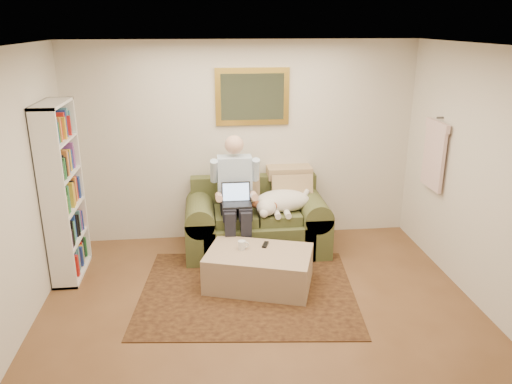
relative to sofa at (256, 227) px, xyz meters
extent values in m
cube|color=brown|center=(-0.12, -2.01, -0.31)|extent=(4.50, 5.00, 0.01)
cube|color=white|center=(-0.12, -2.01, 2.29)|extent=(4.50, 5.00, 0.01)
cube|color=beige|center=(-0.12, 0.49, 0.99)|extent=(4.50, 0.01, 2.60)
cube|color=black|center=(-0.22, -1.07, -0.30)|extent=(2.49, 2.07, 0.01)
cube|color=#4F532C|center=(0.00, -0.04, -0.09)|extent=(1.36, 0.87, 0.44)
cube|color=#4F532C|center=(0.00, 0.34, 0.36)|extent=(1.64, 0.19, 0.45)
cube|color=#4F532C|center=(-0.71, -0.04, -0.04)|extent=(0.36, 0.87, 0.90)
cube|color=#4F532C|center=(0.71, -0.04, -0.04)|extent=(0.36, 0.87, 0.90)
cube|color=#4F532C|center=(-0.27, -0.09, 0.20)|extent=(0.51, 0.59, 0.13)
cube|color=#4F532C|center=(0.27, -0.09, 0.20)|extent=(0.51, 0.59, 0.13)
cube|color=black|center=(-0.27, -0.29, 0.42)|extent=(0.35, 0.24, 0.02)
cube|color=black|center=(-0.27, -0.17, 0.54)|extent=(0.35, 0.07, 0.24)
cube|color=#99BFF2|center=(-0.27, -0.18, 0.54)|extent=(0.32, 0.05, 0.21)
cube|color=#9F846A|center=(-0.08, -0.95, -0.10)|extent=(1.29, 1.03, 0.41)
cylinder|color=white|center=(-0.26, -0.86, 0.15)|extent=(0.08, 0.08, 0.10)
cube|color=black|center=(0.01, -0.79, 0.11)|extent=(0.10, 0.16, 0.02)
cube|color=gold|center=(0.00, 0.46, 1.59)|extent=(0.94, 0.04, 0.72)
cube|color=gray|center=(0.00, 0.44, 1.59)|extent=(0.80, 0.01, 0.58)
camera|label=1|loc=(-0.66, -5.86, 2.49)|focal=35.00mm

